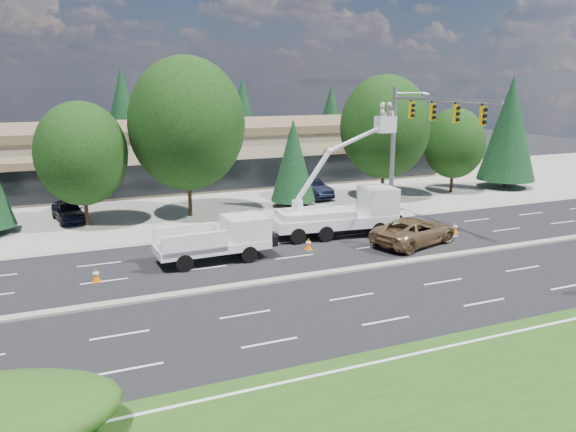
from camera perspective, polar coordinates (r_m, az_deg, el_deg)
name	(u,v)px	position (r m, az deg, el deg)	size (l,w,h in m)	color
ground	(320,275)	(28.07, 3.30, -5.99)	(140.00, 140.00, 0.00)	black
concrete_apron	(213,199)	(46.23, -7.66, 1.69)	(140.00, 22.00, 0.01)	gray
grass_verge	(518,413)	(18.44, 22.30, -18.04)	(140.00, 10.00, 0.01)	#204513
road_median	(320,274)	(28.05, 3.30, -5.87)	(120.00, 0.55, 0.12)	gray
strip_mall	(184,151)	(55.36, -10.51, 6.48)	(50.40, 15.40, 5.50)	tan
tree_front_c	(81,154)	(39.03, -20.25, 5.95)	(5.91, 5.91, 8.20)	#332114
tree_front_d	(187,124)	(39.80, -10.24, 9.20)	(8.04, 8.04, 11.16)	#332114
tree_front_e	(293,160)	(42.58, 0.52, 5.69)	(3.39, 3.39, 6.69)	#332114
tree_front_f	(385,127)	(46.09, 9.81, 8.90)	(7.19, 7.19, 9.97)	#332114
tree_front_g	(454,143)	(50.33, 16.53, 7.09)	(5.22, 5.22, 7.25)	#332114
tree_front_h	(510,128)	(54.23, 21.58, 8.29)	(5.05, 5.05, 9.95)	#332114
tree_back_b	(124,113)	(66.27, -16.37, 9.99)	(5.63, 5.63, 11.09)	#332114
tree_back_c	(243,116)	(69.35, -4.61, 10.06)	(5.00, 5.00, 9.86)	#332114
tree_back_d	(331,117)	(74.02, 4.38, 9.96)	(4.62, 4.62, 9.10)	#332114
signal_mast	(412,134)	(37.84, 12.51, 8.17)	(2.76, 10.16, 9.00)	gray
utility_pickup	(220,243)	(30.22, -6.89, -2.77)	(6.06, 2.56, 2.29)	white
bucket_truck	(348,206)	(34.96, 6.15, 0.97)	(8.76, 3.23, 8.15)	white
traffic_cone_a	(96,275)	(28.53, -18.91, -5.68)	(0.40, 0.40, 0.70)	orange
traffic_cone_b	(254,251)	(30.71, -3.52, -3.60)	(0.40, 0.40, 0.70)	orange
traffic_cone_c	(308,244)	(32.07, 2.09, -2.84)	(0.40, 0.40, 0.70)	orange
traffic_cone_d	(408,235)	(34.75, 12.11, -1.86)	(0.40, 0.40, 0.70)	orange
traffic_cone_e	(455,228)	(37.06, 16.60, -1.17)	(0.40, 0.40, 0.70)	orange
minivan	(414,231)	(33.84, 12.72, -1.51)	(2.62, 5.68, 1.58)	#936F47
parked_car_west	(68,211)	(41.42, -21.42, 0.51)	(1.71, 4.25, 1.45)	black
parked_car_east	(309,188)	(46.48, 2.13, 2.89)	(1.75, 5.02, 1.66)	black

